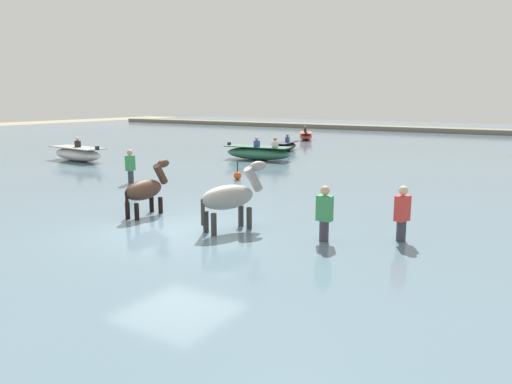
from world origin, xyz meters
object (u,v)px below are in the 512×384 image
Objects in this scene: boat_mid_channel at (306,136)px; person_wading_close at (402,221)px; channel_buoy at (237,175)px; horse_lead_grey at (230,199)px; boat_near_starboard at (258,153)px; person_onlooker_left at (324,221)px; boat_near_port at (286,146)px; horse_trailing_dark_bay at (146,191)px; boat_far_inshore at (78,154)px; person_onlooker_right at (131,171)px.

person_wading_close is (13.52, -22.17, 0.16)m from boat_mid_channel.
channel_buoy is (6.01, -17.42, -0.11)m from boat_mid_channel.
boat_near_starboard is at bearing 119.55° from horse_lead_grey.
boat_near_port is at bearing 121.74° from person_onlooker_left.
horse_lead_grey is at bearing -161.15° from person_wading_close.
horse_trailing_dark_bay is 24.49m from boat_mid_channel.
boat_mid_channel is 18.42m from channel_buoy.
horse_lead_grey is at bearing -171.21° from person_onlooker_left.
boat_mid_channel is 4.19× the size of channel_buoy.
person_wading_close is (11.00, -14.67, 0.18)m from boat_near_port.
boat_far_inshore is (-6.16, -9.49, 0.08)m from boat_near_port.
boat_near_port is 12.60m from person_onlooker_right.
boat_far_inshore is 2.13× the size of person_wading_close.
person_onlooker_right is (0.70, -12.58, 0.18)m from boat_near_port.
horse_trailing_dark_bay reaches higher than person_onlooker_right.
boat_mid_channel is (3.64, 16.99, -0.07)m from boat_far_inshore.
boat_near_port is 4.56m from boat_near_starboard.
person_onlooker_right is at bearing 168.52° from person_wading_close.
person_wading_close is at bearing -53.14° from boat_near_port.
person_wading_close is at bearing -45.47° from boat_near_starboard.
person_onlooker_right and person_wading_close have the same top height.
horse_trailing_dark_bay is 0.52× the size of boat_far_inshore.
person_onlooker_left is 2.40× the size of channel_buoy.
channel_buoy is (-7.51, 4.75, -0.27)m from person_wading_close.
boat_near_starboard is (-3.81, 11.43, -0.30)m from horse_trailing_dark_bay.
horse_trailing_dark_bay reaches higher than channel_buoy.
horse_lead_grey is 13.15m from boat_near_starboard.
channel_buoy is at bearing -2.55° from boat_far_inshore.
person_onlooker_right is at bearing -80.89° from boat_mid_channel.
horse_lead_grey reaches higher than person_wading_close.
person_onlooker_left is at bearing -147.48° from person_wading_close.
person_wading_close is (3.57, 1.22, -0.30)m from horse_lead_grey.
person_wading_close reaches higher than boat_far_inshore.
horse_trailing_dark_bay is at bearing -168.95° from person_wading_close.
person_wading_close is 8.89m from channel_buoy.
horse_trailing_dark_bay is 5.24m from person_onlooker_right.
boat_mid_channel is at bearing 107.28° from horse_trailing_dark_bay.
channel_buoy is (2.54, -5.47, -0.18)m from boat_near_starboard.
horse_lead_grey is at bearing -60.45° from boat_near_starboard.
horse_trailing_dark_bay is 1.12× the size of person_wading_close.
horse_trailing_dark_bay is 0.67× the size of boat_near_port.
channel_buoy is at bearing -65.05° from boat_near_starboard.
person_onlooker_left is at bearing -51.99° from boat_near_starboard.
boat_near_port is 0.78× the size of boat_far_inshore.
boat_near_starboard reaches higher than boat_mid_channel.
boat_mid_channel is at bearing 121.37° from person_wading_close.
person_onlooker_left is at bearing -58.26° from boat_near_port.
boat_far_inshore reaches higher than channel_buoy.
person_onlooker_left is at bearing -21.01° from boat_far_inshore.
boat_mid_channel is (-3.47, 11.95, -0.07)m from boat_near_starboard.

